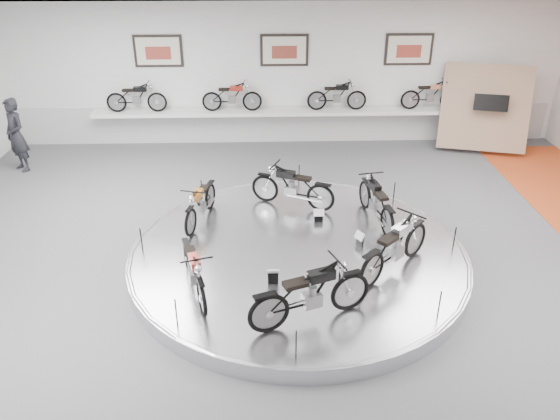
{
  "coord_description": "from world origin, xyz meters",
  "views": [
    {
      "loc": [
        -0.64,
        -8.55,
        5.8
      ],
      "look_at": [
        -0.33,
        0.6,
        1.0
      ],
      "focal_mm": 35.0,
      "sensor_mm": 36.0,
      "label": 1
    }
  ],
  "objects_px": {
    "visitor": "(16,135)",
    "shelf": "(285,112)",
    "bike_e": "(311,293)",
    "bike_f": "(395,246)",
    "display_platform": "(298,256)",
    "bike_a": "(376,201)",
    "bike_c": "(200,203)",
    "bike_b": "(292,186)",
    "bike_d": "(194,270)"
  },
  "relations": [
    {
      "from": "bike_f",
      "to": "visitor",
      "type": "bearing_deg",
      "value": 103.1
    },
    {
      "from": "bike_e",
      "to": "bike_a",
      "type": "bearing_deg",
      "value": 41.99
    },
    {
      "from": "bike_f",
      "to": "bike_e",
      "type": "bearing_deg",
      "value": 175.46
    },
    {
      "from": "shelf",
      "to": "bike_f",
      "type": "bearing_deg",
      "value": -77.02
    },
    {
      "from": "display_platform",
      "to": "visitor",
      "type": "bearing_deg",
      "value": 145.81
    },
    {
      "from": "display_platform",
      "to": "bike_d",
      "type": "height_order",
      "value": "bike_d"
    },
    {
      "from": "bike_c",
      "to": "display_platform",
      "type": "bearing_deg",
      "value": 72.81
    },
    {
      "from": "shelf",
      "to": "bike_b",
      "type": "xyz_separation_m",
      "value": [
        -0.01,
        -4.58,
        -0.22
      ]
    },
    {
      "from": "display_platform",
      "to": "bike_a",
      "type": "relative_size",
      "value": 4.0
    },
    {
      "from": "bike_a",
      "to": "bike_c",
      "type": "bearing_deg",
      "value": 77.87
    },
    {
      "from": "bike_a",
      "to": "bike_c",
      "type": "distance_m",
      "value": 3.62
    },
    {
      "from": "bike_e",
      "to": "bike_f",
      "type": "height_order",
      "value": "bike_e"
    },
    {
      "from": "shelf",
      "to": "visitor",
      "type": "height_order",
      "value": "visitor"
    },
    {
      "from": "bike_e",
      "to": "visitor",
      "type": "bearing_deg",
      "value": 114.87
    },
    {
      "from": "bike_e",
      "to": "visitor",
      "type": "relative_size",
      "value": 0.9
    },
    {
      "from": "shelf",
      "to": "bike_f",
      "type": "distance_m",
      "value": 7.36
    },
    {
      "from": "visitor",
      "to": "shelf",
      "type": "bearing_deg",
      "value": 53.12
    },
    {
      "from": "bike_e",
      "to": "display_platform",
      "type": "bearing_deg",
      "value": 70.53
    },
    {
      "from": "bike_b",
      "to": "visitor",
      "type": "xyz_separation_m",
      "value": [
        -7.02,
        2.96,
        0.19
      ]
    },
    {
      "from": "shelf",
      "to": "bike_c",
      "type": "distance_m",
      "value": 5.57
    },
    {
      "from": "display_platform",
      "to": "bike_d",
      "type": "distance_m",
      "value": 2.31
    },
    {
      "from": "bike_a",
      "to": "bike_c",
      "type": "relative_size",
      "value": 1.08
    },
    {
      "from": "shelf",
      "to": "bike_a",
      "type": "xyz_separation_m",
      "value": [
        1.67,
        -5.33,
        -0.23
      ]
    },
    {
      "from": "display_platform",
      "to": "visitor",
      "type": "height_order",
      "value": "visitor"
    },
    {
      "from": "bike_a",
      "to": "bike_b",
      "type": "bearing_deg",
      "value": 55.68
    },
    {
      "from": "bike_b",
      "to": "bike_f",
      "type": "relative_size",
      "value": 0.94
    },
    {
      "from": "shelf",
      "to": "visitor",
      "type": "distance_m",
      "value": 7.22
    },
    {
      "from": "bike_b",
      "to": "shelf",
      "type": "bearing_deg",
      "value": -66.86
    },
    {
      "from": "shelf",
      "to": "bike_b",
      "type": "distance_m",
      "value": 4.58
    },
    {
      "from": "bike_c",
      "to": "bike_d",
      "type": "relative_size",
      "value": 0.98
    },
    {
      "from": "bike_a",
      "to": "bike_d",
      "type": "relative_size",
      "value": 1.05
    },
    {
      "from": "bike_b",
      "to": "bike_d",
      "type": "height_order",
      "value": "bike_b"
    },
    {
      "from": "display_platform",
      "to": "bike_f",
      "type": "bearing_deg",
      "value": -24.9
    },
    {
      "from": "visitor",
      "to": "bike_a",
      "type": "bearing_deg",
      "value": 17.1
    },
    {
      "from": "bike_e",
      "to": "bike_f",
      "type": "relative_size",
      "value": 1.01
    },
    {
      "from": "display_platform",
      "to": "bike_c",
      "type": "distance_m",
      "value": 2.35
    },
    {
      "from": "bike_a",
      "to": "visitor",
      "type": "distance_m",
      "value": 9.47
    },
    {
      "from": "shelf",
      "to": "bike_a",
      "type": "distance_m",
      "value": 5.59
    },
    {
      "from": "bike_c",
      "to": "bike_a",
      "type": "bearing_deg",
      "value": 102.44
    },
    {
      "from": "bike_b",
      "to": "bike_e",
      "type": "xyz_separation_m",
      "value": [
        0.07,
        -3.92,
        0.04
      ]
    },
    {
      "from": "bike_f",
      "to": "visitor",
      "type": "relative_size",
      "value": 0.9
    },
    {
      "from": "display_platform",
      "to": "bike_d",
      "type": "relative_size",
      "value": 4.22
    },
    {
      "from": "shelf",
      "to": "bike_c",
      "type": "relative_size",
      "value": 7.4
    },
    {
      "from": "bike_f",
      "to": "bike_d",
      "type": "bearing_deg",
      "value": 144.41
    },
    {
      "from": "bike_a",
      "to": "bike_f",
      "type": "bearing_deg",
      "value": 169.07
    },
    {
      "from": "display_platform",
      "to": "bike_c",
      "type": "xyz_separation_m",
      "value": [
        -1.94,
        1.19,
        0.59
      ]
    },
    {
      "from": "bike_e",
      "to": "shelf",
      "type": "bearing_deg",
      "value": 69.37
    },
    {
      "from": "bike_c",
      "to": "bike_d",
      "type": "height_order",
      "value": "bike_d"
    },
    {
      "from": "display_platform",
      "to": "visitor",
      "type": "xyz_separation_m",
      "value": [
        -7.04,
        4.78,
        0.82
      ]
    },
    {
      "from": "bike_b",
      "to": "bike_d",
      "type": "xyz_separation_m",
      "value": [
        -1.8,
        -3.12,
        -0.03
      ]
    }
  ]
}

